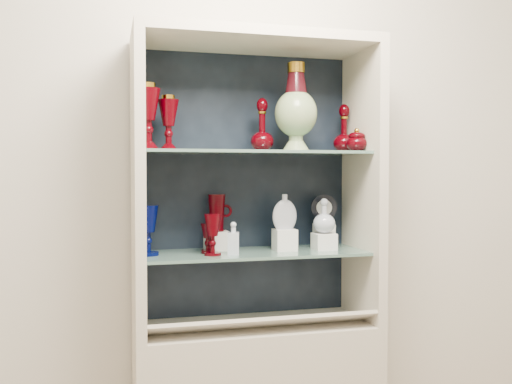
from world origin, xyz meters
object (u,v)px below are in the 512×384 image
object	(u,v)px
ruby_pitcher	(217,213)
clear_square_bottle	(233,238)
cobalt_goblet	(148,230)
ruby_goblet_small	(208,238)
pedestal_lamp_left	(148,116)
pedestal_lamp_right	(169,123)
ruby_decanter_b	(344,127)
flat_flask	(285,211)
lidded_bowl	(357,140)
ruby_decanter_a	(262,122)
enamel_urn	(296,107)
clear_round_decanter	(324,217)
cameo_medallion	(324,209)
ruby_goblet_tall	(213,235)

from	to	relation	value
ruby_pitcher	clear_square_bottle	xyz separation A→B (m)	(0.04, -0.15, -0.09)
cobalt_goblet	ruby_goblet_small	distance (m)	0.25
pedestal_lamp_left	cobalt_goblet	size ratio (longest dim) A/B	1.29
pedestal_lamp_right	ruby_decanter_b	bearing A→B (deg)	3.33
pedestal_lamp_left	flat_flask	distance (m)	0.69
ruby_decanter_b	lidded_bowl	distance (m)	0.14
pedestal_lamp_left	lidded_bowl	xyz separation A→B (m)	(0.87, -0.03, -0.08)
ruby_goblet_small	ruby_pitcher	xyz separation A→B (m)	(0.05, 0.08, 0.10)
lidded_bowl	ruby_pitcher	distance (m)	0.67
ruby_goblet_small	ruby_pitcher	size ratio (longest dim) A/B	0.77
ruby_decanter_a	ruby_pitcher	world-z (taller)	ruby_decanter_a
enamel_urn	cobalt_goblet	xyz separation A→B (m)	(-0.61, 0.03, -0.50)
clear_square_bottle	flat_flask	size ratio (longest dim) A/B	0.86
lidded_bowl	clear_round_decanter	size ratio (longest dim) A/B	0.71
cobalt_goblet	ruby_pitcher	world-z (taller)	ruby_pitcher
clear_round_decanter	cameo_medallion	distance (m)	0.11
lidded_bowl	clear_round_decanter	bearing A→B (deg)	158.71
pedestal_lamp_right	ruby_decanter_b	size ratio (longest dim) A/B	0.97
cobalt_goblet	cameo_medallion	xyz separation A→B (m)	(0.78, 0.08, 0.07)
lidded_bowl	ruby_goblet_small	size ratio (longest dim) A/B	0.82
cobalt_goblet	ruby_goblet_small	world-z (taller)	cobalt_goblet
ruby_goblet_small	pedestal_lamp_left	bearing A→B (deg)	-171.12
pedestal_lamp_right	ruby_pitcher	bearing A→B (deg)	18.89
pedestal_lamp_left	clear_round_decanter	size ratio (longest dim) A/B	1.82
enamel_urn	lidded_bowl	size ratio (longest dim) A/B	3.65
cameo_medallion	clear_round_decanter	bearing A→B (deg)	-96.51
ruby_pitcher	cameo_medallion	distance (m)	0.49
ruby_pitcher	clear_square_bottle	world-z (taller)	ruby_pitcher
ruby_goblet_tall	ruby_pitcher	distance (m)	0.17
enamel_urn	flat_flask	bearing A→B (deg)	140.17
lidded_bowl	ruby_goblet_tall	world-z (taller)	lidded_bowl
flat_flask	cameo_medallion	xyz separation A→B (m)	(0.21, 0.08, 0.00)
ruby_decanter_b	ruby_pitcher	distance (m)	0.68
pedestal_lamp_left	ruby_pitcher	size ratio (longest dim) A/B	1.64
lidded_bowl	cameo_medallion	xyz separation A→B (m)	(-0.09, 0.15, -0.30)
lidded_bowl	ruby_pitcher	world-z (taller)	lidded_bowl
pedestal_lamp_right	ruby_pitcher	xyz separation A→B (m)	(0.21, 0.07, -0.37)
cobalt_goblet	clear_square_bottle	bearing A→B (deg)	-11.74
ruby_pitcher	clear_round_decanter	xyz separation A→B (m)	(0.45, -0.10, -0.02)
clear_square_bottle	ruby_goblet_tall	bearing A→B (deg)	178.28
ruby_decanter_a	enamel_urn	bearing A→B (deg)	-24.62
ruby_decanter_a	ruby_decanter_b	size ratio (longest dim) A/B	1.11
pedestal_lamp_right	cameo_medallion	xyz separation A→B (m)	(0.70, 0.07, -0.36)
lidded_bowl	ruby_goblet_small	bearing A→B (deg)	173.34
lidded_bowl	ruby_goblet_small	distance (m)	0.75
clear_square_bottle	cobalt_goblet	bearing A→B (deg)	168.26
ruby_goblet_small	cameo_medallion	distance (m)	0.55
enamel_urn	lidded_bowl	xyz separation A→B (m)	(0.26, -0.04, -0.13)
ruby_decanter_a	lidded_bowl	distance (m)	0.41
enamel_urn	ruby_goblet_small	size ratio (longest dim) A/B	3.01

